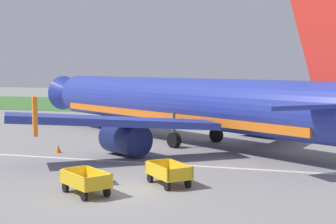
% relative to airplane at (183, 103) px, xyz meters
% --- Properties ---
extents(ground_plane, '(220.00, 220.00, 0.00)m').
position_rel_airplane_xyz_m(ground_plane, '(0.78, -15.88, -3.05)').
color(ground_plane, gray).
extents(grass_strip, '(220.00, 28.00, 0.06)m').
position_rel_airplane_xyz_m(grass_strip, '(0.78, 36.00, -3.02)').
color(grass_strip, '#3D7033').
rests_on(grass_strip, ground).
extents(apron_stripe, '(120.00, 0.36, 0.01)m').
position_rel_airplane_xyz_m(apron_stripe, '(0.78, -8.70, -3.05)').
color(apron_stripe, silver).
rests_on(apron_stripe, ground).
extents(airplane, '(33.40, 28.03, 11.34)m').
position_rel_airplane_xyz_m(airplane, '(0.00, 0.00, 0.00)').
color(airplane, '#28389E').
rests_on(airplane, ground).
extents(baggage_cart_nearest, '(3.30, 2.69, 1.07)m').
position_rel_airplane_xyz_m(baggage_cart_nearest, '(-0.20, -16.43, -2.45)').
color(baggage_cart_nearest, gold).
rests_on(baggage_cart_nearest, ground).
extents(baggage_cart_second_in_row, '(3.00, 3.06, 1.07)m').
position_rel_airplane_xyz_m(baggage_cart_second_in_row, '(2.90, -13.63, -2.45)').
color(baggage_cart_second_in_row, gold).
rests_on(baggage_cart_second_in_row, ground).
extents(traffic_cone_near_plane, '(0.43, 0.43, 0.56)m').
position_rel_airplane_xyz_m(traffic_cone_near_plane, '(-6.94, -6.99, -2.77)').
color(traffic_cone_near_plane, orange).
rests_on(traffic_cone_near_plane, ground).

